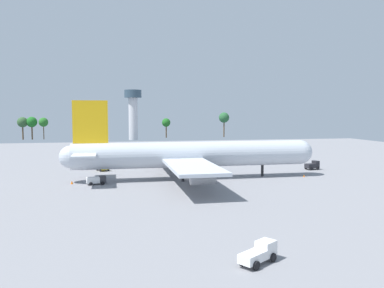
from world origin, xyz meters
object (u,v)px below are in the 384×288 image
at_px(baggage_tug, 102,167).
at_px(safety_cone_tail, 72,182).
at_px(safety_cone_nose, 304,176).
at_px(fuel_truck, 96,180).
at_px(control_tower, 133,109).
at_px(cargo_airplane, 191,155).
at_px(cargo_loader, 313,165).
at_px(catering_truck, 259,253).

height_order(baggage_tug, safety_cone_tail, baggage_tug).
height_order(safety_cone_nose, safety_cone_tail, safety_cone_tail).
xyz_separation_m(fuel_truck, baggage_tug, (0.86, 21.91, 0.04)).
bearing_deg(baggage_tug, control_tower, 82.95).
distance_m(cargo_airplane, cargo_loader, 39.33).
xyz_separation_m(fuel_truck, safety_cone_nose, (52.60, 0.27, -0.74)).
bearing_deg(cargo_loader, fuel_truck, -168.92).
bearing_deg(safety_cone_nose, cargo_airplane, 173.88).
height_order(baggage_tug, safety_cone_nose, baggage_tug).
height_order(cargo_airplane, baggage_tug, cargo_airplane).
bearing_deg(cargo_loader, cargo_airplane, -167.30).
distance_m(fuel_truck, cargo_loader, 62.45).
bearing_deg(safety_cone_tail, cargo_loader, 8.73).
distance_m(cargo_airplane, control_tower, 143.43).
distance_m(baggage_tug, cargo_loader, 61.23).
height_order(fuel_truck, safety_cone_tail, fuel_truck).
bearing_deg(cargo_loader, control_tower, 108.57).
xyz_separation_m(cargo_loader, safety_cone_tail, (-66.98, -10.29, -0.83)).
relative_size(cargo_airplane, cargo_loader, 15.81).
height_order(catering_truck, cargo_loader, cargo_loader).
relative_size(baggage_tug, control_tower, 0.15).
xyz_separation_m(catering_truck, control_tower, (-3.56, 199.12, 17.43)).
distance_m(catering_truck, safety_cone_nose, 62.55).
distance_m(safety_cone_nose, control_tower, 151.44).
relative_size(baggage_tug, cargo_loader, 1.12).
bearing_deg(catering_truck, control_tower, 91.02).
xyz_separation_m(cargo_airplane, safety_cone_tail, (-28.91, -1.71, -5.70)).
bearing_deg(cargo_loader, safety_cone_tail, -171.27).
bearing_deg(safety_cone_nose, control_tower, 104.00).
bearing_deg(fuel_truck, safety_cone_tail, 163.27).
distance_m(baggage_tug, safety_cone_tail, 21.24).
bearing_deg(control_tower, cargo_loader, -71.43).
bearing_deg(safety_cone_nose, cargo_loader, 53.47).
xyz_separation_m(fuel_truck, safety_cone_tail, (-5.69, 1.71, -0.65)).
xyz_separation_m(catering_truck, safety_cone_nose, (32.81, 53.25, -0.82)).
bearing_deg(catering_truck, safety_cone_nose, 58.36).
height_order(cargo_airplane, catering_truck, cargo_airplane).
xyz_separation_m(safety_cone_tail, control_tower, (21.93, 144.43, 18.16)).
bearing_deg(cargo_airplane, catering_truck, -93.47).
xyz_separation_m(catering_truck, safety_cone_tail, (-25.49, 54.69, -0.73)).
height_order(cargo_loader, safety_cone_nose, cargo_loader).
relative_size(safety_cone_nose, safety_cone_tail, 0.78).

